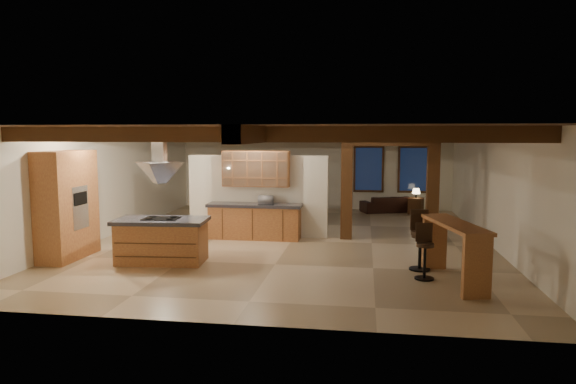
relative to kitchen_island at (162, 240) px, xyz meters
name	(u,v)px	position (x,y,z in m)	size (l,w,h in m)	color
ground	(292,241)	(2.46, 2.65, -0.49)	(12.00, 12.00, 0.00)	#CAAF86
room_walls	(292,173)	(2.46, 2.65, 1.29)	(12.00, 12.00, 12.00)	silver
ceiling_beams	(292,134)	(2.46, 2.65, 2.27)	(10.00, 12.00, 0.28)	#402410
timber_posts	(390,173)	(4.96, 3.15, 1.28)	(2.50, 0.30, 2.90)	#402410
partition_wall	(258,196)	(1.46, 3.15, 0.61)	(3.80, 0.18, 2.20)	silver
pantry_cabinet	(67,205)	(-2.21, 0.05, 0.71)	(0.67, 1.60, 2.40)	#B07638
back_counter	(255,221)	(1.46, 2.76, -0.01)	(2.50, 0.66, 0.94)	#B07638
upper_display_cabinet	(256,169)	(1.46, 2.96, 1.36)	(1.80, 0.36, 0.95)	#B07638
range_hood	(160,180)	(0.00, 0.00, 1.30)	(1.10, 1.10, 1.40)	silver
back_windows	(391,169)	(5.26, 8.59, 1.01)	(2.70, 0.07, 1.70)	#402410
framed_art	(274,163)	(0.96, 8.59, 1.21)	(0.65, 0.05, 0.85)	#402410
recessed_cans	(168,129)	(-0.08, 0.72, 2.38)	(3.16, 2.46, 0.03)	silver
kitchen_island	(162,240)	(0.00, 0.00, 0.00)	(2.03, 1.19, 0.97)	#B07638
dining_table	(285,211)	(1.85, 5.52, -0.14)	(1.99, 1.11, 0.70)	#391A0E
sofa	(388,204)	(5.18, 8.13, -0.20)	(1.93, 0.76, 0.56)	black
microwave	(266,200)	(1.75, 2.76, 0.56)	(0.39, 0.26, 0.22)	#B3B2B7
bar_counter	(454,242)	(5.98, -0.64, 0.28)	(1.03, 2.24, 1.14)	#B07638
side_table	(416,206)	(6.09, 7.72, -0.20)	(0.46, 0.46, 0.57)	#402410
table_lamp	(416,191)	(6.09, 7.72, 0.31)	(0.28, 0.28, 0.33)	black
bar_stool_a	(425,251)	(5.48, -0.48, 0.05)	(0.37, 0.37, 1.06)	black
bar_stool_b	(420,242)	(5.46, 0.21, 0.09)	(0.39, 0.40, 1.13)	black
bar_stool_c	(420,240)	(5.45, 0.21, 0.13)	(0.43, 0.43, 1.22)	black
dining_chairs	(285,203)	(1.85, 5.52, 0.10)	(1.93, 1.93, 1.16)	#402410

